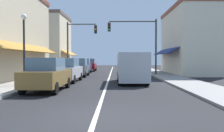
{
  "coord_description": "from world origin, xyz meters",
  "views": [
    {
      "loc": [
        0.58,
        -6.77,
        1.7
      ],
      "look_at": [
        0.3,
        12.22,
        1.14
      ],
      "focal_mm": 37.44,
      "sensor_mm": 36.0,
      "label": 1
    }
  ],
  "objects_px": {
    "parked_car_far_left": "(83,66)",
    "parked_car_distant_left": "(90,65)",
    "parked_car_nearest_left": "(47,75)",
    "street_lamp_left_near": "(24,37)",
    "traffic_signal_left_corner": "(77,40)",
    "parked_car_second_left": "(67,70)",
    "traffic_signal_mast_arm": "(139,37)",
    "van_in_lane": "(132,67)",
    "parked_car_third_left": "(78,68)"
  },
  "relations": [
    {
      "from": "parked_car_far_left",
      "to": "parked_car_distant_left",
      "type": "height_order",
      "value": "same"
    },
    {
      "from": "parked_car_nearest_left",
      "to": "street_lamp_left_near",
      "type": "relative_size",
      "value": 0.93
    },
    {
      "from": "parked_car_nearest_left",
      "to": "traffic_signal_left_corner",
      "type": "bearing_deg",
      "value": 93.46
    },
    {
      "from": "parked_car_far_left",
      "to": "parked_car_distant_left",
      "type": "bearing_deg",
      "value": 86.84
    },
    {
      "from": "parked_car_far_left",
      "to": "parked_car_distant_left",
      "type": "distance_m",
      "value": 5.19
    },
    {
      "from": "parked_car_second_left",
      "to": "street_lamp_left_near",
      "type": "relative_size",
      "value": 0.93
    },
    {
      "from": "parked_car_nearest_left",
      "to": "traffic_signal_left_corner",
      "type": "distance_m",
      "value": 14.16
    },
    {
      "from": "parked_car_distant_left",
      "to": "street_lamp_left_near",
      "type": "height_order",
      "value": "street_lamp_left_near"
    },
    {
      "from": "parked_car_far_left",
      "to": "parked_car_distant_left",
      "type": "xyz_separation_m",
      "value": [
        0.18,
        5.19,
        0.0
      ]
    },
    {
      "from": "traffic_signal_mast_arm",
      "to": "street_lamp_left_near",
      "type": "relative_size",
      "value": 1.32
    },
    {
      "from": "parked_car_distant_left",
      "to": "van_in_lane",
      "type": "distance_m",
      "value": 16.93
    },
    {
      "from": "parked_car_far_left",
      "to": "traffic_signal_left_corner",
      "type": "bearing_deg",
      "value": -107.75
    },
    {
      "from": "parked_car_nearest_left",
      "to": "traffic_signal_mast_arm",
      "type": "xyz_separation_m",
      "value": [
        6.13,
        12.06,
        3.13
      ]
    },
    {
      "from": "parked_car_nearest_left",
      "to": "parked_car_second_left",
      "type": "bearing_deg",
      "value": 90.69
    },
    {
      "from": "parked_car_third_left",
      "to": "parked_car_far_left",
      "type": "distance_m",
      "value": 4.99
    },
    {
      "from": "parked_car_nearest_left",
      "to": "parked_car_far_left",
      "type": "height_order",
      "value": "same"
    },
    {
      "from": "parked_car_distant_left",
      "to": "traffic_signal_left_corner",
      "type": "relative_size",
      "value": 0.7
    },
    {
      "from": "parked_car_second_left",
      "to": "traffic_signal_left_corner",
      "type": "xyz_separation_m",
      "value": [
        -0.66,
        8.91,
        3.0
      ]
    },
    {
      "from": "parked_car_distant_left",
      "to": "traffic_signal_left_corner",
      "type": "xyz_separation_m",
      "value": [
        -0.63,
        -6.67,
        3.0
      ]
    },
    {
      "from": "parked_car_second_left",
      "to": "traffic_signal_left_corner",
      "type": "relative_size",
      "value": 0.71
    },
    {
      "from": "street_lamp_left_near",
      "to": "parked_car_far_left",
      "type": "bearing_deg",
      "value": 82.66
    },
    {
      "from": "parked_car_distant_left",
      "to": "traffic_signal_mast_arm",
      "type": "relative_size",
      "value": 0.7
    },
    {
      "from": "traffic_signal_mast_arm",
      "to": "traffic_signal_left_corner",
      "type": "height_order",
      "value": "traffic_signal_mast_arm"
    },
    {
      "from": "parked_car_nearest_left",
      "to": "parked_car_distant_left",
      "type": "height_order",
      "value": "same"
    },
    {
      "from": "parked_car_far_left",
      "to": "parked_car_second_left",
      "type": "bearing_deg",
      "value": -89.96
    },
    {
      "from": "parked_car_distant_left",
      "to": "street_lamp_left_near",
      "type": "relative_size",
      "value": 0.92
    },
    {
      "from": "traffic_signal_left_corner",
      "to": "street_lamp_left_near",
      "type": "height_order",
      "value": "traffic_signal_left_corner"
    },
    {
      "from": "parked_car_far_left",
      "to": "traffic_signal_left_corner",
      "type": "relative_size",
      "value": 0.71
    },
    {
      "from": "parked_car_nearest_left",
      "to": "parked_car_distant_left",
      "type": "bearing_deg",
      "value": 90.83
    },
    {
      "from": "van_in_lane",
      "to": "parked_car_far_left",
      "type": "bearing_deg",
      "value": 113.56
    },
    {
      "from": "parked_car_nearest_left",
      "to": "traffic_signal_mast_arm",
      "type": "distance_m",
      "value": 13.88
    },
    {
      "from": "parked_car_far_left",
      "to": "street_lamp_left_near",
      "type": "distance_m",
      "value": 13.75
    },
    {
      "from": "traffic_signal_left_corner",
      "to": "parked_car_second_left",
      "type": "bearing_deg",
      "value": -85.76
    },
    {
      "from": "van_in_lane",
      "to": "traffic_signal_left_corner",
      "type": "distance_m",
      "value": 11.33
    },
    {
      "from": "parked_car_third_left",
      "to": "street_lamp_left_near",
      "type": "height_order",
      "value": "street_lamp_left_near"
    },
    {
      "from": "parked_car_third_left",
      "to": "parked_car_far_left",
      "type": "xyz_separation_m",
      "value": [
        -0.24,
        4.98,
        0.0
      ]
    },
    {
      "from": "parked_car_third_left",
      "to": "traffic_signal_mast_arm",
      "type": "height_order",
      "value": "traffic_signal_mast_arm"
    },
    {
      "from": "parked_car_nearest_left",
      "to": "parked_car_third_left",
      "type": "height_order",
      "value": "same"
    },
    {
      "from": "parked_car_third_left",
      "to": "parked_car_far_left",
      "type": "height_order",
      "value": "same"
    },
    {
      "from": "parked_car_distant_left",
      "to": "parked_car_nearest_left",
      "type": "bearing_deg",
      "value": -90.49
    },
    {
      "from": "parked_car_second_left",
      "to": "parked_car_far_left",
      "type": "xyz_separation_m",
      "value": [
        -0.22,
        10.4,
        0.0
      ]
    },
    {
      "from": "traffic_signal_mast_arm",
      "to": "parked_car_distant_left",
      "type": "bearing_deg",
      "value": 126.11
    },
    {
      "from": "traffic_signal_left_corner",
      "to": "street_lamp_left_near",
      "type": "bearing_deg",
      "value": -96.16
    },
    {
      "from": "parked_car_nearest_left",
      "to": "parked_car_third_left",
      "type": "bearing_deg",
      "value": 90.61
    },
    {
      "from": "traffic_signal_mast_arm",
      "to": "street_lamp_left_near",
      "type": "xyz_separation_m",
      "value": [
        -8.07,
        -10.22,
        -0.97
      ]
    },
    {
      "from": "parked_car_nearest_left",
      "to": "street_lamp_left_near",
      "type": "xyz_separation_m",
      "value": [
        -1.95,
        1.84,
        2.15
      ]
    },
    {
      "from": "van_in_lane",
      "to": "traffic_signal_left_corner",
      "type": "xyz_separation_m",
      "value": [
        -5.44,
        9.56,
        2.73
      ]
    },
    {
      "from": "parked_car_nearest_left",
      "to": "traffic_signal_mast_arm",
      "type": "bearing_deg",
      "value": 63.82
    },
    {
      "from": "parked_car_third_left",
      "to": "parked_car_distant_left",
      "type": "relative_size",
      "value": 1.0
    },
    {
      "from": "parked_car_nearest_left",
      "to": "parked_car_third_left",
      "type": "xyz_separation_m",
      "value": [
        0.02,
        10.33,
        0.0
      ]
    }
  ]
}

